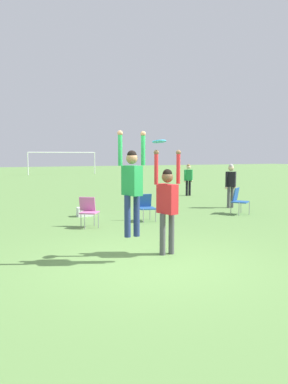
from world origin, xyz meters
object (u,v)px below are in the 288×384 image
at_px(camping_chair_1, 89,209).
at_px(person_spectator_near, 188,177).
at_px(frisbee, 159,141).
at_px(person_jumping, 132,182).
at_px(person_spectator_far, 231,182).
at_px(person_defending, 167,199).
at_px(camping_chair_2, 145,205).
at_px(camping_chair_0, 238,199).
at_px(cooler_box, 85,212).

distance_m(camping_chair_1, person_spectator_near, 9.09).
bearing_deg(frisbee, person_jumping, -165.57).
bearing_deg(person_spectator_far, person_jumping, -91.41).
bearing_deg(person_spectator_near, person_defending, -88.51).
height_order(camping_chair_2, person_spectator_near, person_spectator_near).
bearing_deg(person_spectator_near, camping_chair_1, -104.41).
xyz_separation_m(frisbee, camping_chair_1, (-0.44, 3.59, -1.81)).
distance_m(person_defending, person_spectator_near, 11.33).
relative_size(person_jumping, camping_chair_1, 2.35).
xyz_separation_m(person_jumping, person_defending, (0.87, 0.23, -0.40)).
bearing_deg(camping_chair_0, person_spectator_far, -154.32).
height_order(camping_chair_1, person_spectator_far, person_spectator_far).
relative_size(frisbee, person_spectator_far, 0.16).
relative_size(person_jumping, frisbee, 7.24).
height_order(camping_chair_2, cooler_box, camping_chair_2).
distance_m(person_jumping, person_spectator_near, 12.03).
bearing_deg(camping_chair_1, camping_chair_0, -142.78).
relative_size(camping_chair_0, person_spectator_near, 0.57).
distance_m(person_jumping, camping_chair_2, 4.66).
height_order(person_jumping, person_defending, person_jumping).
distance_m(person_defending, camping_chair_0, 6.05).
bearing_deg(person_defending, camping_chair_0, 113.26).
height_order(person_jumping, frisbee, person_jumping).
bearing_deg(person_spectator_far, camping_chair_0, -68.55).
height_order(person_spectator_near, cooler_box, person_spectator_near).
xyz_separation_m(camping_chair_2, cooler_box, (-1.49, 1.63, -0.34)).
xyz_separation_m(frisbee, cooler_box, (-0.03, 5.47, -2.16)).
xyz_separation_m(camping_chair_1, person_spectator_far, (6.11, 1.51, 0.50)).
bearing_deg(camping_chair_1, camping_chair_2, -136.84).
relative_size(frisbee, cooler_box, 0.53).
bearing_deg(frisbee, person_spectator_near, 55.94).
relative_size(camping_chair_0, camping_chair_1, 1.06).
bearing_deg(camping_chair_0, cooler_box, -56.03).
height_order(camping_chair_2, person_spectator_far, person_spectator_far).
relative_size(frisbee, person_spectator_near, 0.17).
distance_m(person_jumping, person_defending, 0.99).
bearing_deg(cooler_box, camping_chair_1, -102.20).
distance_m(frisbee, camping_chair_1, 4.04).
bearing_deg(camping_chair_1, person_defending, 136.12).
height_order(frisbee, person_spectator_near, frisbee).
relative_size(camping_chair_2, cooler_box, 1.58).
bearing_deg(camping_chair_2, cooler_box, -38.24).
relative_size(camping_chair_0, camping_chair_2, 1.09).
xyz_separation_m(camping_chair_0, cooler_box, (-5.00, 1.73, -0.38)).
bearing_deg(person_jumping, camping_chair_1, -17.86).
height_order(person_jumping, camping_chair_1, person_jumping).
distance_m(person_jumping, camping_chair_1, 3.91).
bearing_deg(camping_chair_1, person_jumping, 122.26).
bearing_deg(person_jumping, frisbee, -90.11).
bearing_deg(camping_chair_2, person_defending, 81.08).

